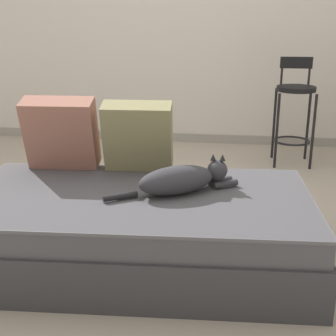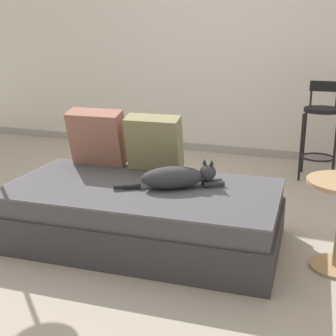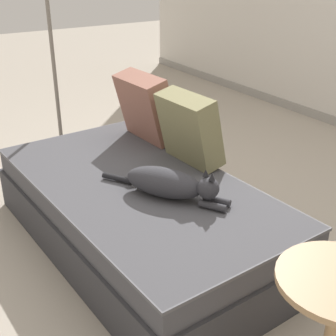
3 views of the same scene
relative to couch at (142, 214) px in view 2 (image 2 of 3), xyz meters
name	(u,v)px [view 2 (image 2 of 3)]	position (x,y,z in m)	size (l,w,h in m)	color
ground_plane	(164,220)	(0.00, 0.40, -0.20)	(16.00, 16.00, 0.00)	#A89E8E
wall_back_panel	(235,41)	(0.00, 2.65, 1.10)	(8.00, 0.10, 2.60)	silver
wall_baseboard_trim	(230,150)	(0.00, 2.60, -0.16)	(8.00, 0.02, 0.09)	gray
couch	(142,214)	(0.00, 0.00, 0.00)	(1.90, 1.08, 0.40)	#353539
throw_pillow_corner	(97,137)	(-0.53, 0.36, 0.42)	(0.43, 0.27, 0.44)	#936051
throw_pillow_middle	(154,143)	(-0.07, 0.39, 0.41)	(0.41, 0.26, 0.43)	#847F56
cat	(177,177)	(0.23, 0.06, 0.27)	(0.68, 0.41, 0.19)	#333338
bar_stool_near_window	(321,124)	(1.03, 1.98, 0.34)	(0.34, 0.34, 0.94)	black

